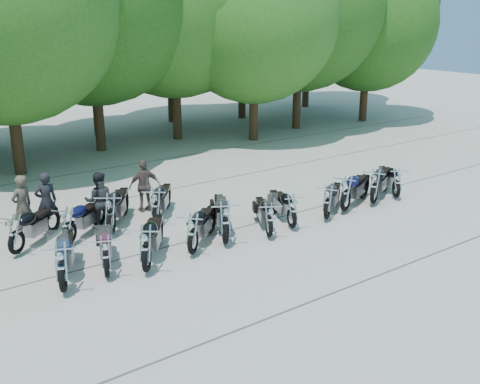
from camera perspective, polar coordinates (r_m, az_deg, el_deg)
ground at (r=15.39m, az=3.29°, el=-5.29°), size 90.00×90.00×0.00m
tree_3 at (r=22.84m, az=-23.20°, el=17.17°), size 8.70×8.70×10.67m
tree_5 at (r=27.72m, az=-6.81°, el=18.79°), size 9.04×9.04×11.10m
tree_6 at (r=27.34m, az=1.46°, el=17.32°), size 8.00×8.00×9.82m
tree_7 at (r=30.41m, az=6.09°, el=18.36°), size 8.79×8.79×10.79m
tree_8 at (r=33.27m, az=12.95°, el=16.39°), size 7.53×7.53×9.25m
tree_12 at (r=29.46m, az=-15.00°, el=16.62°), size 7.88×7.88×9.67m
tree_13 at (r=32.46m, az=-7.30°, el=17.66°), size 8.31×8.31×10.20m
tree_14 at (r=33.44m, az=0.20°, el=17.43°), size 8.02×8.02×9.84m
motorcycle_0 at (r=13.09m, az=-17.66°, el=-7.16°), size 1.67×2.53×1.38m
motorcycle_1 at (r=13.56m, az=-13.49°, el=-6.26°), size 1.43×2.25×1.22m
motorcycle_2 at (r=13.59m, az=-9.53°, el=-5.55°), size 2.08×2.43×1.39m
motorcycle_3 at (r=14.44m, az=-4.82°, el=-4.12°), size 2.19×2.05×1.30m
motorcycle_4 at (r=15.00m, az=-1.53°, el=-2.98°), size 1.87×2.56×1.42m
motorcycle_5 at (r=15.52m, az=2.98°, el=-2.73°), size 1.54×2.14×1.18m
motorcycle_6 at (r=16.21m, az=5.31°, el=-1.85°), size 1.33×2.21×1.20m
motorcycle_7 at (r=17.01m, az=8.89°, el=-0.96°), size 2.18×1.81×1.24m
motorcycle_8 at (r=17.76m, az=10.74°, el=-0.05°), size 2.51×1.65×1.37m
motorcycle_9 at (r=18.65m, az=13.53°, el=0.61°), size 2.45×1.79×1.36m
motorcycle_10 at (r=19.49m, az=15.64°, el=0.98°), size 1.72×2.18×1.22m
motorcycle_11 at (r=15.50m, az=-21.85°, el=-3.91°), size 2.16×1.96×1.27m
motorcycle_12 at (r=15.69m, az=-17.01°, el=-3.18°), size 2.13×1.88×1.24m
motorcycle_13 at (r=16.04m, az=-13.01°, el=-2.05°), size 2.07×2.48×1.41m
motorcycle_14 at (r=16.60m, az=-8.53°, el=-1.31°), size 1.99×2.23×1.30m
rider_0 at (r=16.68m, az=-21.24°, el=-1.37°), size 0.77×0.65×1.80m
rider_1 at (r=16.64m, az=-14.12°, el=-0.87°), size 1.02×0.93×1.71m
rider_2 at (r=17.84m, az=-9.67°, el=0.63°), size 1.04×0.58×1.68m
rider_3 at (r=17.00m, az=-19.08°, el=-0.92°), size 0.65×0.45×1.72m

